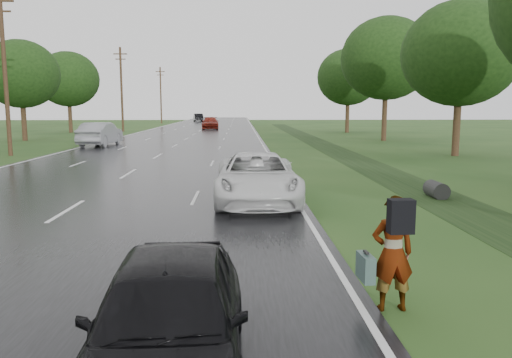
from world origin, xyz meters
The scene contains 19 objects.
road centered at (0.00, 45.00, 0.02)m, with size 14.00×180.00×0.04m, color black.
edge_stripe_east centered at (6.75, 45.00, 0.04)m, with size 0.12×180.00×0.01m, color silver.
edge_stripe_west centered at (-6.75, 45.00, 0.04)m, with size 0.12×180.00×0.01m, color silver.
center_line centered at (0.00, 45.00, 0.04)m, with size 0.12×180.00×0.01m, color silver.
drainage_ditch centered at (11.50, 18.71, 0.04)m, with size 2.20×120.00×0.56m.
utility_pole_mid centered at (-9.20, 25.00, 5.20)m, with size 1.60×0.26×10.00m.
utility_pole_far centered at (-9.20, 55.00, 5.20)m, with size 1.60×0.26×10.00m.
utility_pole_distant centered at (-9.20, 85.00, 5.20)m, with size 1.60×0.26×10.00m.
tree_east_c centered at (18.20, 24.00, 6.14)m, with size 7.00×7.00×9.29m.
tree_east_d centered at (17.80, 38.00, 7.15)m, with size 8.00×8.00×10.76m.
tree_east_f centered at (17.50, 52.00, 6.37)m, with size 7.20×7.20×9.62m.
tree_west_d centered at (-14.20, 39.00, 5.82)m, with size 6.60×6.60×8.80m.
tree_west_f centered at (-14.80, 53.00, 6.14)m, with size 7.00×7.00×9.29m.
pedestrian centered at (7.18, 0.83, 0.89)m, with size 0.80×0.68×1.73m.
white_pickup centered at (5.50, 9.22, 0.80)m, with size 2.53×5.48×1.52m, color silver.
dark_sedan centered at (4.20, -1.05, 0.74)m, with size 1.66×4.13×1.41m, color black.
silver_sedan centered at (-5.65, 32.23, 0.93)m, with size 1.89×5.41×1.78m, color gray.
far_car_red centered at (1.00, 61.23, 0.83)m, with size 2.22×5.45×1.58m, color maroon.
far_car_dark centered at (-3.52, 96.30, 0.83)m, with size 1.68×4.82×1.59m, color black.
Camera 1 is at (4.97, -6.15, 2.99)m, focal length 35.00 mm.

